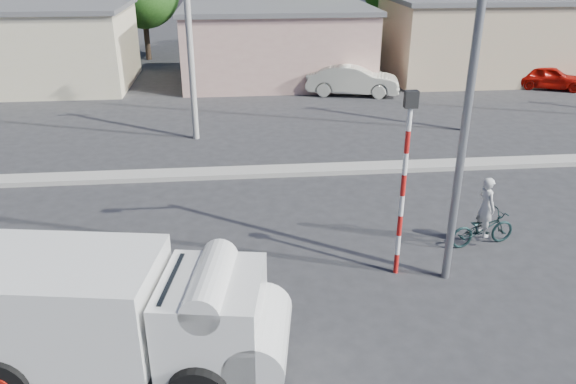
{
  "coord_description": "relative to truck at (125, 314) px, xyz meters",
  "views": [
    {
      "loc": [
        -0.44,
        -9.54,
        7.13
      ],
      "look_at": [
        0.84,
        3.5,
        1.3
      ],
      "focal_mm": 35.0,
      "sensor_mm": 36.0,
      "label": 1
    }
  ],
  "objects": [
    {
      "name": "building_row",
      "position": [
        3.56,
        23.32,
        0.86
      ],
      "size": [
        37.8,
        7.3,
        4.44
      ],
      "color": "beige",
      "rests_on": "ground"
    },
    {
      "name": "bicycle",
      "position": [
        8.2,
        3.92,
        -0.81
      ],
      "size": [
        1.85,
        0.93,
        0.93
      ],
      "primitive_type": "imported",
      "rotation": [
        0.0,
        0.0,
        1.75
      ],
      "color": "#142A2A",
      "rests_on": "ground"
    },
    {
      "name": "utility_poles",
      "position": [
        5.71,
        13.32,
        2.79
      ],
      "size": [
        35.4,
        0.24,
        8.0
      ],
      "color": "#99968E",
      "rests_on": "ground"
    },
    {
      "name": "car_cream",
      "position": [
        8.05,
        19.68,
        -0.51
      ],
      "size": [
        4.92,
        2.65,
        1.54
      ],
      "primitive_type": "imported",
      "rotation": [
        0.0,
        0.0,
        1.34
      ],
      "color": "beige",
      "rests_on": "ground"
    },
    {
      "name": "cyclist",
      "position": [
        8.2,
        3.92,
        -0.5
      ],
      "size": [
        0.47,
        0.63,
        1.57
      ],
      "primitive_type": "imported",
      "rotation": [
        0.0,
        0.0,
        1.75
      ],
      "color": "silver",
      "rests_on": "ground"
    },
    {
      "name": "median",
      "position": [
        2.46,
        9.32,
        -1.2
      ],
      "size": [
        40.0,
        0.8,
        0.16
      ],
      "primitive_type": "cube",
      "color": "#99968E",
      "rests_on": "ground"
    },
    {
      "name": "truck",
      "position": [
        0.0,
        0.0,
        0.0
      ],
      "size": [
        5.84,
        2.92,
        2.31
      ],
      "rotation": [
        0.0,
        0.0,
        -0.16
      ],
      "color": "black",
      "rests_on": "ground"
    },
    {
      "name": "streetlight",
      "position": [
        6.6,
        2.52,
        3.68
      ],
      "size": [
        2.34,
        0.22,
        9.0
      ],
      "color": "slate",
      "rests_on": "ground"
    },
    {
      "name": "ground_plane",
      "position": [
        2.46,
        1.32,
        -1.28
      ],
      "size": [
        120.0,
        120.0,
        0.0
      ],
      "primitive_type": "plane",
      "color": "#2B2B2E",
      "rests_on": "ground"
    },
    {
      "name": "traffic_pole",
      "position": [
        5.66,
        2.82,
        1.32
      ],
      "size": [
        0.28,
        0.18,
        4.36
      ],
      "color": "red",
      "rests_on": "ground"
    },
    {
      "name": "car_red",
      "position": [
        18.69,
        19.92,
        -0.66
      ],
      "size": [
        3.93,
        2.76,
        1.24
      ],
      "primitive_type": "imported",
      "rotation": [
        0.0,
        0.0,
        1.18
      ],
      "color": "#AF0D06",
      "rests_on": "ground"
    }
  ]
}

